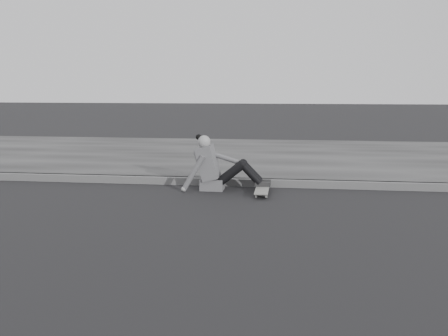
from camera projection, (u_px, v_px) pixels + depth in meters
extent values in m
plane|color=black|center=(252.00, 232.00, 5.63)|extent=(80.00, 80.00, 0.00)
cube|color=#545454|center=(263.00, 183.00, 8.15)|extent=(24.00, 0.16, 0.12)
cube|color=#363636|center=(270.00, 157.00, 11.10)|extent=(24.00, 6.00, 0.12)
cylinder|color=gray|center=(256.00, 196.00, 7.32)|extent=(0.03, 0.05, 0.05)
cylinder|color=gray|center=(266.00, 196.00, 7.30)|extent=(0.03, 0.05, 0.05)
cylinder|color=gray|center=(258.00, 189.00, 7.83)|extent=(0.03, 0.05, 0.05)
cylinder|color=gray|center=(268.00, 189.00, 7.81)|extent=(0.03, 0.05, 0.05)
cube|color=#2A2A2D|center=(261.00, 194.00, 7.30)|extent=(0.16, 0.04, 0.03)
cube|color=#2A2A2D|center=(263.00, 187.00, 7.81)|extent=(0.16, 0.04, 0.03)
cube|color=slate|center=(262.00, 189.00, 7.55)|extent=(0.20, 0.78, 0.02)
cube|color=#565659|center=(212.00, 184.00, 7.90)|extent=(0.36, 0.34, 0.18)
cube|color=#565659|center=(208.00, 163.00, 7.85)|extent=(0.37, 0.40, 0.57)
cube|color=#565659|center=(200.00, 155.00, 7.85)|extent=(0.14, 0.30, 0.20)
cylinder|color=gray|center=(205.00, 147.00, 7.82)|extent=(0.09, 0.09, 0.08)
sphere|color=gray|center=(204.00, 142.00, 7.80)|extent=(0.20, 0.20, 0.20)
sphere|color=black|center=(199.00, 137.00, 7.82)|extent=(0.09, 0.09, 0.09)
cylinder|color=black|center=(232.00, 173.00, 7.74)|extent=(0.43, 0.13, 0.39)
cylinder|color=black|center=(233.00, 171.00, 7.91)|extent=(0.43, 0.13, 0.39)
cylinder|color=black|center=(251.00, 174.00, 7.70)|extent=(0.35, 0.11, 0.36)
cylinder|color=black|center=(252.00, 172.00, 7.88)|extent=(0.35, 0.11, 0.36)
sphere|color=black|center=(242.00, 165.00, 7.69)|extent=(0.13, 0.13, 0.13)
sphere|color=black|center=(243.00, 163.00, 7.87)|extent=(0.13, 0.13, 0.13)
cube|color=#272727|center=(263.00, 184.00, 7.70)|extent=(0.24, 0.08, 0.07)
cube|color=#272727|center=(263.00, 182.00, 7.88)|extent=(0.24, 0.08, 0.07)
cylinder|color=#565659|center=(193.00, 173.00, 7.69)|extent=(0.38, 0.08, 0.58)
sphere|color=gray|center=(184.00, 189.00, 7.74)|extent=(0.08, 0.08, 0.08)
cylinder|color=#565659|center=(224.00, 158.00, 7.97)|extent=(0.48, 0.08, 0.21)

